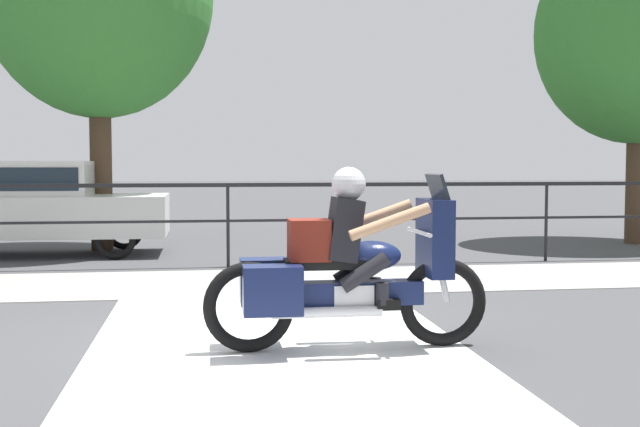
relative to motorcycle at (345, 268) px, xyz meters
name	(u,v)px	position (x,y,z in m)	size (l,w,h in m)	color
ground_plane	(244,338)	(-0.83, 0.54, -0.70)	(120.00, 120.00, 0.00)	#424244
sidewalk_band	(232,282)	(-0.83, 3.94, -0.70)	(44.00, 2.40, 0.01)	#99968E
crosswalk_band	(276,342)	(-0.56, 0.34, -0.70)	(3.22, 6.00, 0.01)	silver
fence_railing	(228,201)	(-0.83, 5.56, 0.30)	(36.00, 0.05, 1.28)	black
motorcycle	(345,268)	(0.00, 0.00, 0.00)	(2.45, 0.76, 1.56)	black
parked_car	(34,202)	(-4.07, 7.50, 0.22)	(4.29, 1.71, 1.61)	silver
tree_behind_sign	(638,33)	(7.15, 7.98, 3.39)	(3.92, 3.92, 6.27)	#473323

